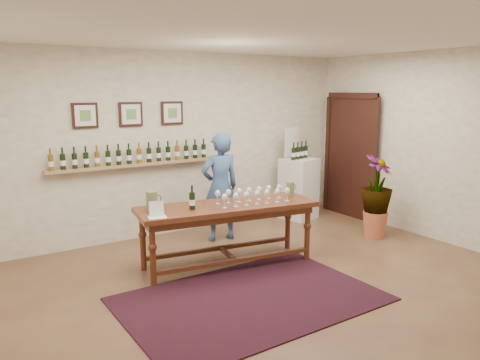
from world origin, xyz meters
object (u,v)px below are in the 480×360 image
tasting_table (227,214)px  potted_plant (376,197)px  display_pedestal (299,189)px  person (220,187)px

tasting_table → potted_plant: (2.51, -0.23, -0.05)m
display_pedestal → person: (-1.77, -0.31, 0.28)m
tasting_table → display_pedestal: (2.22, 1.26, -0.16)m
tasting_table → potted_plant: 2.52m
tasting_table → person: size_ratio=1.46×
tasting_table → potted_plant: size_ratio=2.16×
tasting_table → person: person is taller
tasting_table → person: (0.45, 0.96, 0.12)m
display_pedestal → potted_plant: bearing=-79.3°
person → display_pedestal: bearing=-163.9°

